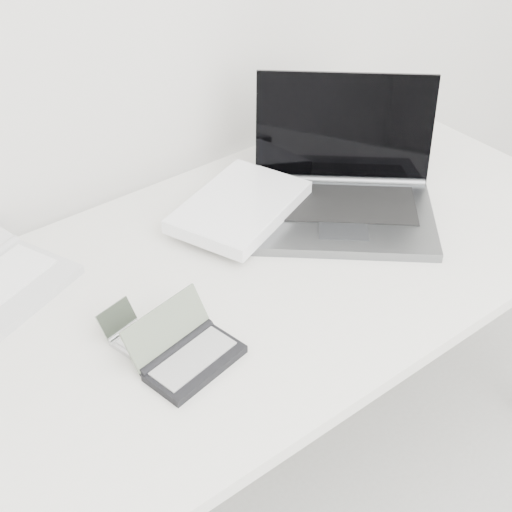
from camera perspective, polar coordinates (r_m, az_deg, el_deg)
desk at (r=1.53m, az=-0.04°, el=-1.99°), size 1.60×0.80×0.73m
laptop_large at (r=1.63m, az=4.12°, el=4.80°), size 0.64×0.54×0.28m
pda_silver at (r=1.34m, az=-10.11°, el=-6.13°), size 0.09×0.10×0.06m
palmtop_charcoal at (r=1.29m, az=-5.52°, el=-7.77°), size 0.20×0.17×0.09m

